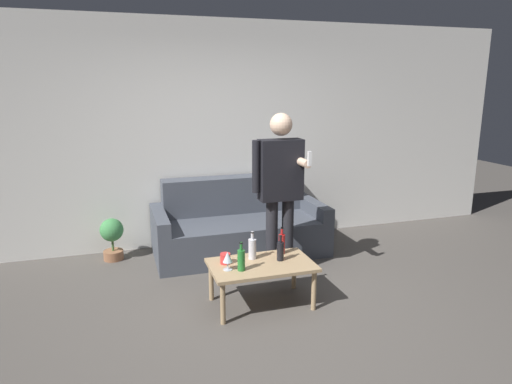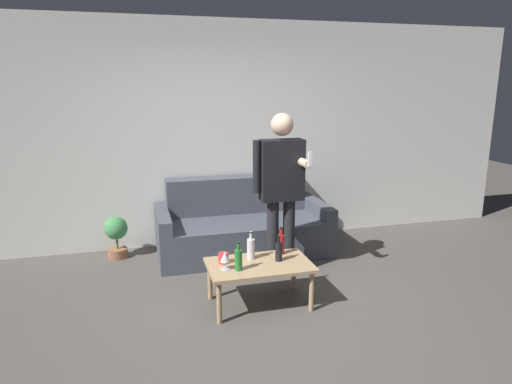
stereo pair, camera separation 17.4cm
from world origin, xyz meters
TOP-DOWN VIEW (x-y plane):
  - ground_plane at (0.00, 0.00)m, footprint 16.00×16.00m
  - wall_back at (0.00, 2.31)m, footprint 8.00×0.06m
  - couch at (0.18, 1.84)m, footprint 1.98×0.93m
  - coffee_table at (0.02, 0.47)m, footprint 0.92×0.56m
  - bottle_orange at (-0.03, 0.60)m, footprint 0.07×0.07m
  - bottle_green at (-0.20, 0.38)m, footprint 0.07×0.07m
  - bottle_dark at (0.20, 0.49)m, footprint 0.06×0.06m
  - bottle_yellow at (0.27, 0.65)m, footprint 0.06×0.06m
  - wine_glass_near at (-0.30, 0.42)m, footprint 0.08×0.08m
  - cup_on_table at (-0.29, 0.56)m, footprint 0.09×0.09m
  - person_standing_front at (0.40, 1.05)m, footprint 0.51×0.43m
  - potted_plant at (-1.25, 2.02)m, footprint 0.26×0.26m

SIDE VIEW (x-z plane):
  - ground_plane at x=0.00m, z-range 0.00..0.00m
  - potted_plant at x=-1.25m, z-range 0.04..0.53m
  - couch at x=0.18m, z-range -0.13..0.73m
  - coffee_table at x=0.02m, z-range 0.15..0.55m
  - cup_on_table at x=-0.29m, z-range 0.40..0.49m
  - bottle_dark at x=0.20m, z-range 0.37..0.61m
  - bottle_green at x=-0.20m, z-range 0.37..0.62m
  - bottle_yellow at x=0.27m, z-range 0.37..0.63m
  - bottle_orange at x=-0.03m, z-range 0.37..0.63m
  - wine_glass_near at x=-0.30m, z-range 0.43..0.59m
  - person_standing_front at x=0.40m, z-range 0.15..1.83m
  - wall_back at x=0.00m, z-range 0.00..2.70m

